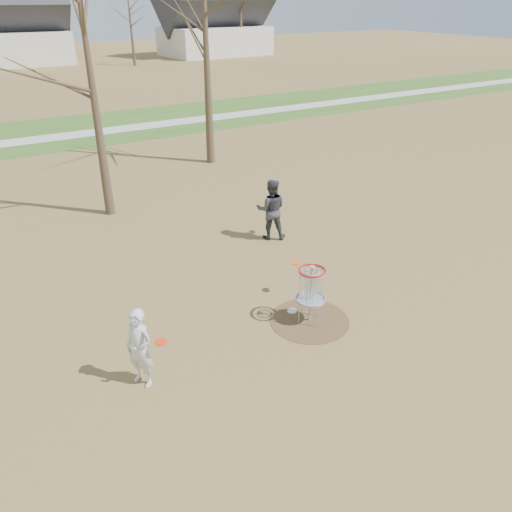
{
  "coord_description": "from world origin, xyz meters",
  "views": [
    {
      "loc": [
        -5.81,
        -7.33,
        6.48
      ],
      "look_at": [
        -0.5,
        1.5,
        1.1
      ],
      "focal_mm": 35.0,
      "sensor_mm": 36.0,
      "label": 1
    }
  ],
  "objects_px": {
    "player_standing": "(140,348)",
    "player_throwing": "(271,209)",
    "disc_grounded": "(292,311)",
    "disc_golf_basket": "(311,286)"
  },
  "relations": [
    {
      "from": "player_standing",
      "to": "disc_grounded",
      "type": "distance_m",
      "value": 3.87
    },
    {
      "from": "disc_grounded",
      "to": "player_standing",
      "type": "bearing_deg",
      "value": -172.21
    },
    {
      "from": "player_standing",
      "to": "player_throwing",
      "type": "bearing_deg",
      "value": 98.48
    },
    {
      "from": "player_standing",
      "to": "disc_golf_basket",
      "type": "distance_m",
      "value": 3.89
    },
    {
      "from": "player_throwing",
      "to": "disc_grounded",
      "type": "relative_size",
      "value": 8.3
    },
    {
      "from": "disc_grounded",
      "to": "disc_golf_basket",
      "type": "bearing_deg",
      "value": -74.85
    },
    {
      "from": "player_standing",
      "to": "player_throwing",
      "type": "height_order",
      "value": "player_throwing"
    },
    {
      "from": "player_throwing",
      "to": "disc_golf_basket",
      "type": "distance_m",
      "value": 4.42
    },
    {
      "from": "disc_grounded",
      "to": "player_throwing",
      "type": "bearing_deg",
      "value": 64.55
    },
    {
      "from": "player_throwing",
      "to": "disc_golf_basket",
      "type": "xyz_separation_m",
      "value": [
        -1.59,
        -4.12,
        0.0
      ]
    }
  ]
}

